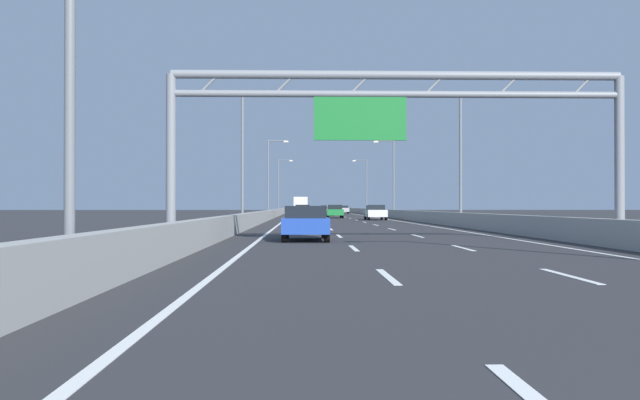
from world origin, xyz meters
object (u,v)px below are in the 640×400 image
at_px(green_car, 335,211).
at_px(black_car, 327,210).
at_px(red_car, 303,211).
at_px(box_truck, 301,204).
at_px(white_car, 375,212).
at_px(streetlamp_left_far, 270,173).
at_px(streetlamp_right_mid, 457,149).
at_px(silver_car, 343,209).
at_px(sign_gantry, 392,111).
at_px(streetlamp_left_mid, 246,149).
at_px(streetlamp_left_distant, 280,183).
at_px(yellow_car, 337,209).
at_px(blue_car, 305,222).
at_px(streetlamp_right_far, 392,173).
at_px(streetlamp_right_distant, 365,183).

bearing_deg(green_car, black_car, 91.19).
distance_m(red_car, box_truck, 47.27).
bearing_deg(white_car, streetlamp_left_far, 123.73).
relative_size(streetlamp_right_mid, silver_car, 2.16).
distance_m(white_car, box_truck, 56.17).
xyz_separation_m(sign_gantry, box_truck, (-3.66, 97.74, -3.24)).
bearing_deg(streetlamp_left_mid, box_truck, 87.22).
distance_m(silver_car, red_car, 47.28).
height_order(streetlamp_left_distant, yellow_car, streetlamp_left_distant).
bearing_deg(streetlamp_left_distant, streetlamp_left_mid, -90.00).
bearing_deg(red_car, green_car, 33.89).
height_order(streetlamp_left_mid, streetlamp_right_mid, same).
xyz_separation_m(streetlamp_left_far, blue_car, (4.11, -56.22, -4.67)).
xyz_separation_m(streetlamp_left_distant, black_car, (7.29, -25.52, -4.65)).
bearing_deg(black_car, yellow_car, 85.29).
bearing_deg(streetlamp_right_far, yellow_car, 93.96).
relative_size(streetlamp_right_far, white_car, 2.08).
bearing_deg(black_car, box_truck, 97.24).
bearing_deg(streetlamp_left_distant, green_car, -79.59).
height_order(red_car, yellow_car, red_car).
height_order(silver_car, box_truck, box_truck).
relative_size(streetlamp_left_mid, streetlamp_right_mid, 1.00).
height_order(streetlamp_left_distant, box_truck, streetlamp_left_distant).
xyz_separation_m(silver_car, yellow_car, (-0.22, 17.44, 0.01)).
height_order(sign_gantry, blue_car, sign_gantry).
distance_m(streetlamp_left_distant, silver_car, 12.51).
relative_size(streetlamp_left_far, red_car, 2.09).
distance_m(streetlamp_left_far, red_car, 10.29).
bearing_deg(silver_car, black_car, -98.01).
xyz_separation_m(streetlamp_right_far, black_car, (-7.64, 10.14, -4.65)).
height_order(streetlamp_left_mid, black_car, streetlamp_left_mid).
xyz_separation_m(streetlamp_right_far, red_car, (-10.94, -8.28, -4.62)).
xyz_separation_m(streetlamp_left_distant, silver_car, (11.28, 2.78, -4.65)).
height_order(streetlamp_left_far, red_car, streetlamp_left_far).
bearing_deg(silver_car, streetlamp_right_mid, -87.18).
relative_size(black_car, box_truck, 0.55).
relative_size(streetlamp_right_distant, box_truck, 1.12).
bearing_deg(yellow_car, red_car, -96.29).
bearing_deg(silver_car, box_truck, 175.94).
bearing_deg(yellow_car, streetlamp_right_mid, -87.58).
height_order(sign_gantry, green_car, sign_gantry).
bearing_deg(silver_car, streetlamp_left_far, -106.35).
bearing_deg(streetlamp_right_distant, streetlamp_right_mid, -90.00).
bearing_deg(silver_car, yellow_car, 90.71).
relative_size(streetlamp_left_distant, black_car, 2.03).
xyz_separation_m(streetlamp_left_mid, blue_car, (4.11, -20.56, -4.67)).
distance_m(streetlamp_right_distant, black_car, 27.04).
xyz_separation_m(red_car, blue_car, (0.12, -47.94, -0.05)).
bearing_deg(sign_gantry, white_car, 84.77).
relative_size(green_car, box_truck, 0.54).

